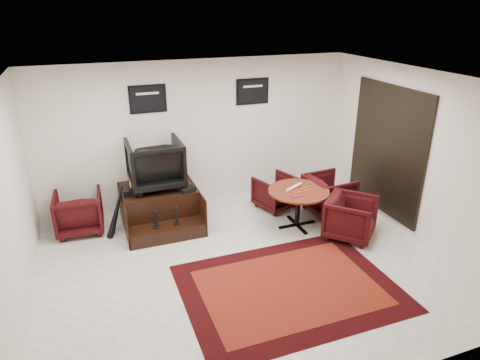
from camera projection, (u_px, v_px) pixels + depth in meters
name	position (u px, v px, depth m)	size (l,w,h in m)	color
ground	(245.00, 266.00, 6.53)	(6.00, 6.00, 0.00)	beige
room_shell	(269.00, 150.00, 6.08)	(6.02, 5.02, 2.81)	silver
area_rug	(289.00, 288.00, 6.03)	(2.96, 2.22, 0.01)	black
shine_podium	(160.00, 208.00, 7.69)	(1.32, 1.36, 0.68)	black
shine_chair	(155.00, 161.00, 7.49)	(0.92, 0.86, 0.95)	black
shoes_pair	(131.00, 191.00, 7.34)	(0.27, 0.32, 0.11)	black
polish_kit	(188.00, 189.00, 7.43)	(0.24, 0.17, 0.08)	black
umbrella_black	(115.00, 215.00, 7.20)	(0.31, 0.12, 0.83)	black
umbrella_hooked	(117.00, 209.00, 7.32)	(0.33, 0.13, 0.90)	black
armchair_side	(79.00, 210.00, 7.40)	(0.77, 0.72, 0.79)	black
meeting_table	(298.00, 195.00, 7.49)	(1.07, 1.07, 0.70)	#47150A
table_chair_back	(276.00, 191.00, 8.29)	(0.69, 0.65, 0.71)	black
table_chair_window	(329.00, 192.00, 8.09)	(0.79, 0.74, 0.81)	black
table_chair_corner	(351.00, 216.00, 7.22)	(0.77, 0.72, 0.79)	black
paper_roll	(294.00, 187.00, 7.52)	(0.05, 0.05, 0.42)	white
table_clutter	(302.00, 191.00, 7.40)	(0.57, 0.36, 0.01)	orange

